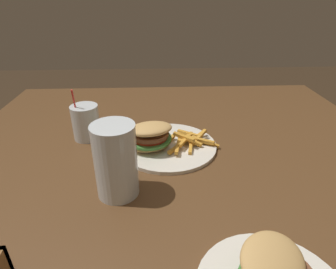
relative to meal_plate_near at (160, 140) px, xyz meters
name	(u,v)px	position (x,y,z in m)	size (l,w,h in m)	color
dining_table	(180,198)	(-0.05, 0.11, -0.12)	(1.29, 1.33, 0.78)	brown
meal_plate_near	(160,140)	(0.00, 0.00, 0.00)	(0.28, 0.28, 0.09)	silver
beer_glass	(116,163)	(0.10, 0.19, 0.05)	(0.09, 0.09, 0.17)	silver
juice_glass	(86,123)	(0.22, -0.08, 0.02)	(0.08, 0.08, 0.16)	silver
spoon	(111,166)	(0.13, 0.09, -0.02)	(0.09, 0.17, 0.02)	silver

